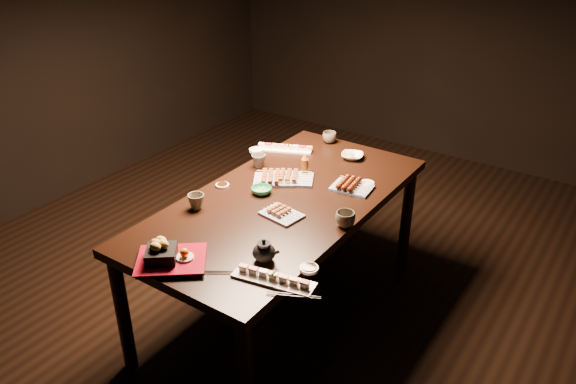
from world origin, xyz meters
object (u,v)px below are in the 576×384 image
object	(u,v)px
condiment_bottle	(305,164)
sushi_platter_far	(285,147)
yakitori_plate_right	(282,211)
teapot	(264,250)
edamame_bowl_green	(261,190)
yakitori_plate_left	(292,176)
edamame_bowl_cream	(352,156)
teacup_far_left	(259,161)
teacup_near_left	(196,202)
tempura_tray	(170,253)
sushi_platter_near	(273,277)
dining_table	(283,256)
teacup_far_right	(330,137)
teacup_mid_right	(345,219)
yakitori_plate_center	(274,176)

from	to	relation	value
condiment_bottle	sushi_platter_far	bearing A→B (deg)	142.63
yakitori_plate_right	teapot	distance (m)	0.40
edamame_bowl_green	yakitori_plate_left	bearing A→B (deg)	77.05
condiment_bottle	edamame_bowl_cream	bearing A→B (deg)	70.97
edamame_bowl_cream	teacup_far_left	distance (m)	0.59
yakitori_plate_left	teacup_near_left	size ratio (longest dim) A/B	2.69
edamame_bowl_green	teacup_near_left	size ratio (longest dim) A/B	1.29
tempura_tray	teacup_far_left	distance (m)	1.06
yakitori_plate_left	teapot	size ratio (longest dim) A/B	1.90
sushi_platter_near	teacup_far_left	size ratio (longest dim) A/B	4.20
edamame_bowl_cream	condiment_bottle	distance (m)	0.38
sushi_platter_near	condiment_bottle	distance (m)	1.05
sushi_platter_near	yakitori_plate_left	distance (m)	0.96
edamame_bowl_green	teacup_far_left	xyz separation A→B (m)	(-0.22, 0.26, 0.02)
dining_table	teacup_near_left	size ratio (longest dim) A/B	20.45
yakitori_plate_left	teapot	world-z (taller)	teapot
yakitori_plate_right	edamame_bowl_green	distance (m)	0.27
tempura_tray	teacup_far_right	world-z (taller)	tempura_tray
sushi_platter_far	tempura_tray	size ratio (longest dim) A/B	1.12
yakitori_plate_left	teacup_near_left	world-z (taller)	teacup_near_left
teacup_mid_right	teacup_far_left	xyz separation A→B (m)	(-0.77, 0.31, 0.00)
teacup_far_right	edamame_bowl_cream	bearing A→B (deg)	-29.67
yakitori_plate_right	teacup_near_left	world-z (taller)	teacup_near_left
yakitori_plate_right	edamame_bowl_cream	world-z (taller)	yakitori_plate_right
dining_table	yakitori_plate_left	xyz separation A→B (m)	(-0.08, 0.21, 0.41)
teapot	condiment_bottle	xyz separation A→B (m)	(-0.33, 0.84, 0.01)
sushi_platter_near	teacup_mid_right	world-z (taller)	teacup_mid_right
tempura_tray	teacup_near_left	distance (m)	0.50
tempura_tray	yakitori_plate_left	bearing A→B (deg)	52.27
teacup_far_right	yakitori_plate_right	bearing A→B (deg)	-73.26
sushi_platter_near	tempura_tray	bearing A→B (deg)	-172.39
edamame_bowl_green	tempura_tray	world-z (taller)	tempura_tray
teacup_mid_right	yakitori_plate_right	bearing A→B (deg)	-163.31
edamame_bowl_cream	teacup_mid_right	world-z (taller)	teacup_mid_right
teacup_near_left	teapot	distance (m)	0.60
teacup_mid_right	dining_table	bearing A→B (deg)	172.22
dining_table	sushi_platter_near	distance (m)	0.83
sushi_platter_near	condiment_bottle	world-z (taller)	condiment_bottle
yakitori_plate_right	tempura_tray	distance (m)	0.64
sushi_platter_near	yakitori_plate_center	bearing A→B (deg)	114.74
condiment_bottle	teacup_mid_right	bearing A→B (deg)	-38.01
sushi_platter_far	teapot	distance (m)	1.23
yakitori_plate_left	edamame_bowl_green	distance (m)	0.23
yakitori_plate_left	teacup_mid_right	size ratio (longest dim) A/B	2.39
yakitori_plate_right	yakitori_plate_center	bearing A→B (deg)	139.30
yakitori_plate_left	edamame_bowl_green	bearing A→B (deg)	-131.40
teacup_far_left	yakitori_plate_left	bearing A→B (deg)	-8.32
sushi_platter_far	yakitori_plate_right	size ratio (longest dim) A/B	1.70
yakitori_plate_right	edamame_bowl_green	size ratio (longest dim) A/B	1.77
teapot	teacup_near_left	bearing A→B (deg)	143.70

